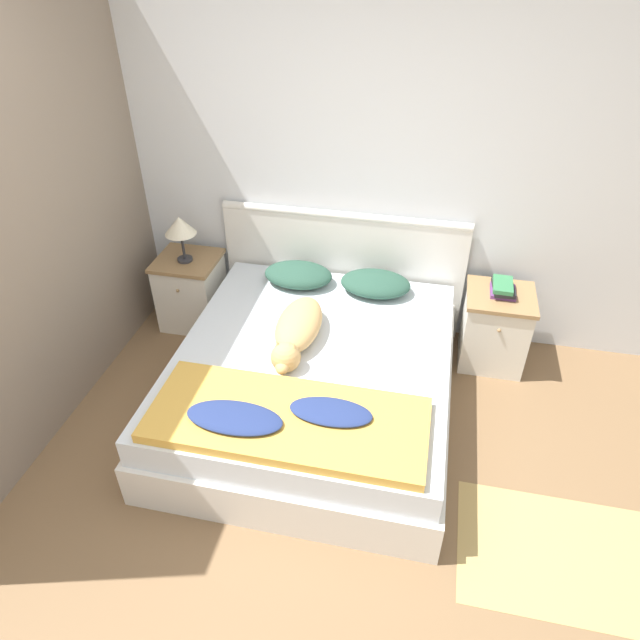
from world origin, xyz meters
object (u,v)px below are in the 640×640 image
object	(u,v)px
nightstand_right	(495,328)
pillow_left	(298,275)
nightstand_left	(192,291)
pillow_right	(375,284)
dog	(297,330)
bed	(314,381)
book_stack	(503,288)
table_lamp	(180,227)

from	to	relation	value
nightstand_right	pillow_left	world-z (taller)	pillow_left
nightstand_left	pillow_left	world-z (taller)	pillow_left
nightstand_left	pillow_left	distance (m)	0.88
pillow_right	dog	distance (m)	0.76
bed	book_stack	distance (m)	1.40
pillow_right	book_stack	size ratio (longest dim) A/B	2.02
nightstand_left	book_stack	size ratio (longest dim) A/B	2.33
nightstand_left	nightstand_right	size ratio (longest dim) A/B	1.00
bed	nightstand_right	bearing A→B (deg)	33.43
nightstand_right	book_stack	xyz separation A→B (m)	(0.00, 0.02, 0.32)
nightstand_left	pillow_right	distance (m)	1.42
pillow_left	nightstand_right	bearing A→B (deg)	0.21
nightstand_left	pillow_left	xyz separation A→B (m)	(0.85, -0.01, 0.25)
bed	nightstand_left	bearing A→B (deg)	146.57
nightstand_left	pillow_left	bearing A→B (deg)	-0.35
bed	dog	world-z (taller)	dog
dog	pillow_right	bearing A→B (deg)	58.90
nightstand_right	nightstand_left	bearing A→B (deg)	180.00
nightstand_left	pillow_right	size ratio (longest dim) A/B	1.15
pillow_left	table_lamp	xyz separation A→B (m)	(-0.85, -0.02, 0.29)
table_lamp	nightstand_left	bearing A→B (deg)	90.00
nightstand_right	pillow_right	bearing A→B (deg)	-179.65
bed	pillow_left	distance (m)	0.84
pillow_right	book_stack	bearing A→B (deg)	1.62
dog	table_lamp	world-z (taller)	table_lamp
bed	table_lamp	bearing A→B (deg)	147.39
pillow_left	book_stack	distance (m)	1.40
nightstand_left	table_lamp	distance (m)	0.55
table_lamp	book_stack	bearing A→B (deg)	1.06
dog	table_lamp	bearing A→B (deg)	147.56
pillow_left	pillow_right	world-z (taller)	same
bed	table_lamp	size ratio (longest dim) A/B	5.51
nightstand_left	table_lamp	world-z (taller)	table_lamp
pillow_left	book_stack	xyz separation A→B (m)	(1.40, 0.02, 0.06)
pillow_right	dog	xyz separation A→B (m)	(-0.39, -0.65, 0.02)
bed	book_stack	xyz separation A→B (m)	(1.12, 0.76, 0.37)
pillow_left	table_lamp	distance (m)	0.89
bed	nightstand_left	xyz separation A→B (m)	(-1.12, 0.74, 0.05)
nightstand_left	book_stack	distance (m)	2.26
nightstand_left	book_stack	world-z (taller)	book_stack
book_stack	nightstand_right	bearing A→B (deg)	-90.18
nightstand_left	bed	bearing A→B (deg)	-33.43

